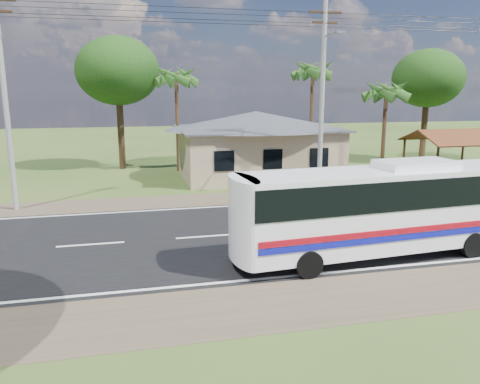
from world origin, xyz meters
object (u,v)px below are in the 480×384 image
at_px(waiting_shed, 453,138).
at_px(coach_bus, 391,203).
at_px(motorcycle, 427,187).
at_px(person, 414,180).

bearing_deg(waiting_shed, coach_bus, -133.62).
distance_m(waiting_shed, motorcycle, 5.96).
bearing_deg(person, motorcycle, 145.59).
bearing_deg(person, coach_bus, 69.86).
xyz_separation_m(waiting_shed, person, (-4.61, -3.02, -1.96)).
distance_m(coach_bus, motorcycle, 11.33).
relative_size(coach_bus, motorcycle, 6.84).
distance_m(waiting_shed, person, 5.85).
xyz_separation_m(coach_bus, motorcycle, (7.40, 8.45, -1.51)).
bearing_deg(motorcycle, waiting_shed, -59.38).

